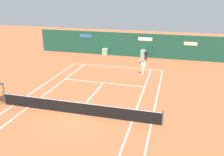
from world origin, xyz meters
TOP-DOWN VIEW (x-y plane):
  - ground_plane at (-0.00, 0.58)m, footprint 80.00×80.00m
  - tennis_net at (0.00, 0.00)m, footprint 12.10×0.10m
  - sponsor_back_wall at (-0.01, 16.97)m, footprint 25.00×1.02m
  - player_on_baseline at (3.31, 9.87)m, footprint 0.67×0.67m
  - ball_kid_centre_post at (2.91, 15.67)m, footprint 0.41×0.20m
  - tennis_ball_mid_court at (-4.54, 9.07)m, footprint 0.07×0.07m

SIDE VIEW (x-z plane):
  - ground_plane at x=0.00m, z-range 0.00..0.01m
  - tennis_ball_mid_court at x=-4.54m, z-range 0.00..0.07m
  - tennis_net at x=0.00m, z-range -0.02..1.05m
  - ball_kid_centre_post at x=2.91m, z-range 0.09..1.34m
  - player_on_baseline at x=3.31m, z-range 0.05..1.89m
  - sponsor_back_wall at x=-0.01m, z-range -0.05..3.11m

